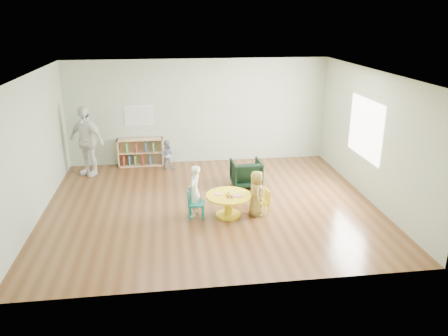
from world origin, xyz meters
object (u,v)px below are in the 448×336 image
object	(u,v)px
activity_table	(229,201)
adult_caretaker	(86,141)
bookshelf	(140,152)
kid_chair_right	(263,201)
kid_chair_left	(194,202)
child_right	(256,193)
toddler	(167,154)
child_left	(194,191)
armchair	(246,173)

from	to	relation	value
activity_table	adult_caretaker	xyz separation A→B (m)	(-3.19, 2.90, 0.57)
bookshelf	adult_caretaker	bearing A→B (deg)	-157.15
kid_chair_right	kid_chair_left	bearing A→B (deg)	83.50
child_right	kid_chair_right	bearing A→B (deg)	-69.56
kid_chair_right	toddler	world-z (taller)	toddler
kid_chair_right	activity_table	bearing A→B (deg)	83.79
toddler	adult_caretaker	bearing A→B (deg)	14.04
activity_table	bookshelf	distance (m)	3.93
kid_chair_left	child_left	size ratio (longest dim) A/B	0.57
armchair	adult_caretaker	size ratio (longest dim) A/B	0.39
bookshelf	child_right	bearing A→B (deg)	-54.48
bookshelf	armchair	distance (m)	3.17
armchair	toddler	distance (m)	2.37
activity_table	child_right	xyz separation A→B (m)	(0.56, -0.04, 0.16)
adult_caretaker	kid_chair_right	bearing A→B (deg)	-3.06
bookshelf	armchair	world-z (taller)	bookshelf
toddler	bookshelf	bearing A→B (deg)	-19.32
kid_chair_right	adult_caretaker	world-z (taller)	adult_caretaker
bookshelf	child_right	world-z (taller)	child_right
kid_chair_left	kid_chair_right	world-z (taller)	kid_chair_left
adult_caretaker	kid_chair_left	bearing A→B (deg)	-15.77
adult_caretaker	bookshelf	bearing A→B (deg)	56.32
toddler	armchair	bearing A→B (deg)	151.92
kid_chair_right	bookshelf	size ratio (longest dim) A/B	0.44
armchair	kid_chair_left	bearing A→B (deg)	47.37
activity_table	armchair	bearing A→B (deg)	67.60
toddler	adult_caretaker	distance (m)	2.05
activity_table	child_left	distance (m)	0.72
kid_chair_right	bookshelf	bearing A→B (deg)	31.28
kid_chair_right	adult_caretaker	size ratio (longest dim) A/B	0.30
bookshelf	adult_caretaker	xyz separation A→B (m)	(-1.28, -0.54, 0.52)
activity_table	child_left	xyz separation A→B (m)	(-0.68, 0.09, 0.22)
armchair	child_left	xyz separation A→B (m)	(-1.33, -1.49, 0.22)
child_right	bookshelf	bearing A→B (deg)	42.84
kid_chair_right	armchair	distance (m)	1.59
activity_table	kid_chair_right	xyz separation A→B (m)	(0.72, 0.00, -0.04)
toddler	adult_caretaker	xyz separation A→B (m)	(-1.98, -0.14, 0.49)
child_left	kid_chair_left	bearing A→B (deg)	8.81
activity_table	armchair	distance (m)	1.71
bookshelf	armchair	xyz separation A→B (m)	(2.57, -1.85, -0.05)
armchair	child_right	world-z (taller)	child_right
armchair	activity_table	bearing A→B (deg)	65.59
armchair	adult_caretaker	xyz separation A→B (m)	(-3.85, 1.31, 0.57)
child_left	adult_caretaker	size ratio (longest dim) A/B	0.61
activity_table	toddler	distance (m)	3.27
activity_table	armchair	xyz separation A→B (m)	(0.65, 1.58, -0.00)
bookshelf	child_right	distance (m)	4.27
child_left	child_right	xyz separation A→B (m)	(1.24, -0.13, -0.06)
toddler	kid_chair_right	bearing A→B (deg)	132.35
kid_chair_left	adult_caretaker	xyz separation A→B (m)	(-2.49, 2.89, 0.56)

